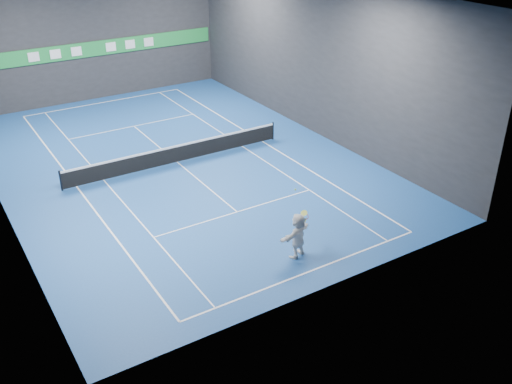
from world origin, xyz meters
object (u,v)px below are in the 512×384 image
player (298,235)px  tennis_ball (295,190)px  tennis_racket (305,217)px  tennis_net (177,153)px

player → tennis_ball: tennis_ball is taller
player → tennis_racket: tennis_racket is taller
player → tennis_racket: (0.34, 0.05, 0.72)m
tennis_racket → tennis_net: bearing=93.2°
tennis_net → tennis_ball: bearing=-89.3°
tennis_ball → tennis_racket: tennis_ball is taller
tennis_ball → tennis_racket: bearing=-6.7°
tennis_ball → player: bearing=-39.6°
player → tennis_racket: size_ratio=3.29×
tennis_ball → tennis_racket: (0.47, -0.05, -1.31)m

